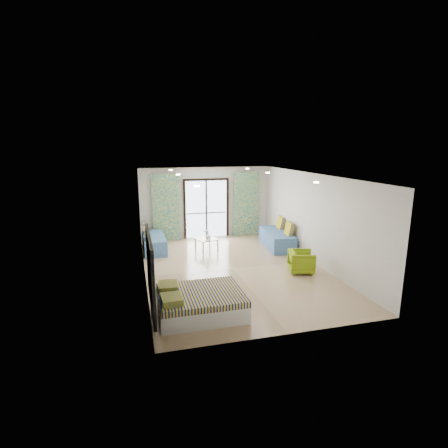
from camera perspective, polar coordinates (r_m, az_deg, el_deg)
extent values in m
cube|color=black|center=(13.30, -2.95, 7.26)|extent=(1.76, 0.08, 0.08)
cube|color=black|center=(13.31, -6.43, 2.25)|extent=(0.08, 0.08, 2.20)
cube|color=black|center=(13.65, 0.56, 2.59)|extent=(0.08, 0.08, 2.20)
cube|color=black|center=(13.46, -2.89, 2.43)|extent=(0.05, 0.06, 2.20)
cube|color=#595451|center=(13.50, -2.90, 1.81)|extent=(1.52, 0.03, 0.04)
cube|color=silver|center=(13.07, -9.44, 2.63)|extent=(1.00, 0.10, 2.50)
cube|color=silver|center=(13.70, 3.59, 3.24)|extent=(1.00, 0.10, 2.50)
cylinder|color=#FFE0B2|center=(7.41, -4.48, 6.21)|extent=(0.12, 0.12, 0.02)
cylinder|color=#FFE0B2|center=(8.38, 14.84, 6.58)|extent=(0.12, 0.12, 0.02)
cylinder|color=#FFE0B2|center=(10.37, -7.51, 8.00)|extent=(0.12, 0.12, 0.02)
cylinder|color=#FFE0B2|center=(11.07, 7.16, 8.31)|extent=(0.12, 0.12, 0.02)
cylinder|color=#FFE0B2|center=(12.35, -8.72, 8.71)|extent=(0.12, 0.12, 0.02)
cylinder|color=#FFE0B2|center=(12.95, 3.84, 9.01)|extent=(0.12, 0.12, 0.02)
cube|color=black|center=(7.18, -11.93, -7.55)|extent=(0.06, 2.10, 1.50)
cube|color=silver|center=(8.37, -12.47, -4.65)|extent=(0.02, 0.10, 0.10)
cube|color=silver|center=(7.63, -3.83, -13.17)|extent=(1.78, 1.42, 0.36)
cube|color=navy|center=(7.53, -3.86, -11.49)|extent=(1.76, 1.45, 0.13)
cube|color=#155F45|center=(7.08, -8.55, -12.07)|extent=(0.43, 0.51, 0.12)
cube|color=#155F45|center=(7.70, -9.12, -10.00)|extent=(0.43, 0.52, 0.12)
cube|color=#446CA3|center=(12.15, -11.32, -3.28)|extent=(0.74, 1.85, 0.41)
cube|color=#446CA3|center=(12.09, -11.38, -2.11)|extent=(0.72, 1.81, 0.10)
cube|color=navy|center=(11.60, -12.52, -1.59)|extent=(0.21, 0.46, 0.43)
cube|color=navy|center=(12.43, -12.75, -0.64)|extent=(0.21, 0.46, 0.43)
cube|color=#446CA3|center=(12.43, 8.60, -2.72)|extent=(1.00, 2.08, 0.45)
cube|color=#446CA3|center=(12.36, 8.64, -1.47)|extent=(0.98, 2.04, 0.11)
cube|color=navy|center=(11.96, 10.61, -0.77)|extent=(0.28, 0.52, 0.46)
cube|color=navy|center=(12.82, 9.26, 0.19)|extent=(0.28, 0.52, 0.46)
cylinder|color=silver|center=(11.51, -3.43, -3.94)|extent=(0.06, 0.06, 0.41)
cylinder|color=silver|center=(11.77, -1.02, -3.54)|extent=(0.06, 0.06, 0.41)
cylinder|color=silver|center=(11.99, -4.68, -3.28)|extent=(0.06, 0.06, 0.41)
cylinder|color=silver|center=(12.24, -2.34, -2.91)|extent=(0.06, 0.06, 0.41)
cube|color=#8CA59E|center=(11.82, -2.88, -2.45)|extent=(0.80, 0.80, 0.02)
sphere|color=white|center=(11.78, -2.67, -1.35)|extent=(0.07, 0.07, 0.07)
sphere|color=white|center=(11.80, -3.01, -1.23)|extent=(0.07, 0.07, 0.07)
sphere|color=white|center=(11.73, -3.12, -1.21)|extent=(0.07, 0.07, 0.07)
sphere|color=white|center=(11.70, -2.78, -1.14)|extent=(0.07, 0.07, 0.07)
imported|color=white|center=(11.77, -2.65, -1.99)|extent=(0.20, 0.21, 0.19)
imported|color=#83A315|center=(10.08, 12.54, -5.86)|extent=(0.78, 0.81, 0.69)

